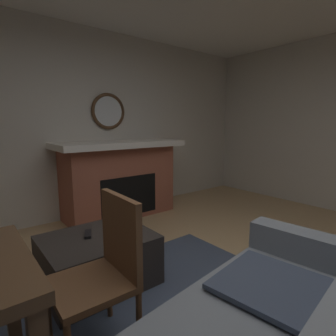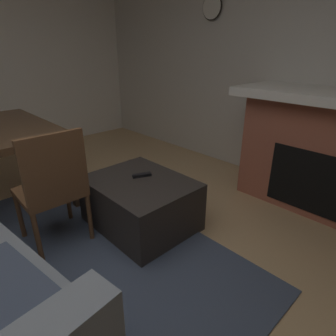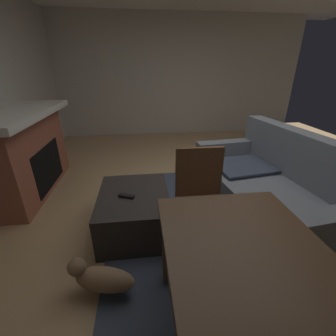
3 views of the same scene
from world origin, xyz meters
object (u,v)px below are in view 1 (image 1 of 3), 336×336
Objects in this scene: ottoman_coffee_table at (98,260)px; tv_remote at (88,234)px; fireplace at (120,178)px; dining_chair_west at (105,265)px; round_wall_mirror at (108,111)px.

ottoman_coffee_table is 0.24m from tv_remote.
ottoman_coffee_table is at bearing 153.93° from tv_remote.
dining_chair_west is at bearing 59.54° from fireplace.
tv_remote is (0.05, -0.06, 0.23)m from ottoman_coffee_table.
ottoman_coffee_table is at bearing 60.18° from round_wall_mirror.
ottoman_coffee_table is at bearing -109.76° from dining_chair_west.
fireplace is 1.74m from tv_remote.
round_wall_mirror is at bearing -119.82° from ottoman_coffee_table.
ottoman_coffee_table is 5.42× the size of tv_remote.
round_wall_mirror reaches higher than ottoman_coffee_table.
fireplace reaches higher than ottoman_coffee_table.
ottoman_coffee_table is (0.99, 1.45, -0.34)m from fireplace.
dining_chair_west reaches higher than tv_remote.
round_wall_mirror is 3.35× the size of tv_remote.
tv_remote is at bearing 52.85° from fireplace.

